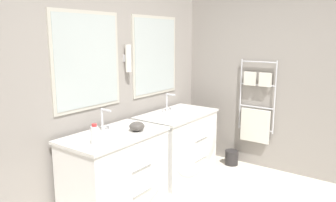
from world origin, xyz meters
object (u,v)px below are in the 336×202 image
toiletry_bottle (95,135)px  amenity_bowl (137,126)px  waste_bin (231,157)px  vanity_right (180,144)px  vanity_left (118,172)px

toiletry_bottle → amenity_bowl: toiletry_bottle is taller
toiletry_bottle → amenity_bowl: bearing=-1.9°
amenity_bowl → waste_bin: 1.80m
vanity_right → waste_bin: vanity_right is taller
vanity_left → toiletry_bottle: (-0.33, -0.06, 0.49)m
toiletry_bottle → waste_bin: bearing=-9.0°
vanity_right → toiletry_bottle: size_ratio=5.56×
vanity_right → toiletry_bottle: (-1.45, -0.06, 0.49)m
vanity_left → toiletry_bottle: 0.60m
amenity_bowl → waste_bin: amenity_bowl is taller
vanity_left → amenity_bowl: 0.50m
vanity_left → toiletry_bottle: size_ratio=5.56×
vanity_left → waste_bin: (1.82, -0.40, -0.31)m
toiletry_bottle → waste_bin: size_ratio=0.94×
waste_bin → vanity_left: bearing=167.5°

